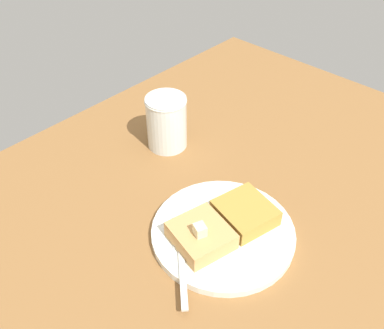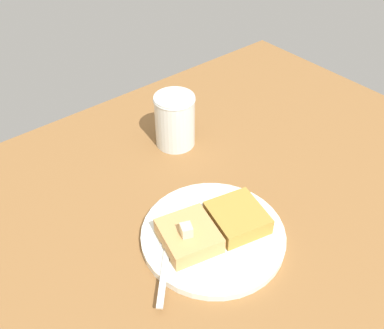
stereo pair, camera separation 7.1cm
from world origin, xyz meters
TOP-DOWN VIEW (x-y plane):
  - table_surface at (0.00, 0.00)cm, footprint 109.47×109.47cm
  - plate at (-2.03, 11.06)cm, footprint 21.66×21.66cm
  - toast_slice_left at (-5.97, 12.01)cm, footprint 9.32×9.66cm
  - toast_slice_middle at (1.91, 10.11)cm, footprint 9.32×9.66cm
  - butter_pat_primary at (-6.74, 11.55)cm, footprint 2.08×2.18cm
  - fork at (-9.53, 12.53)cm, footprint 11.93×12.71cm
  - syrup_jar at (8.02, 33.31)cm, footprint 7.64×7.64cm

SIDE VIEW (x-z plane):
  - table_surface at x=0.00cm, z-range 0.00..2.52cm
  - plate at x=-2.03cm, z-range 2.60..3.83cm
  - fork at x=-9.53cm, z-range 3.75..4.11cm
  - toast_slice_left at x=-5.97cm, z-range 3.75..6.43cm
  - toast_slice_middle at x=1.91cm, z-range 3.75..6.43cm
  - butter_pat_primary at x=-6.74cm, z-range 6.43..8.15cm
  - syrup_jar at x=8.02cm, z-range 2.31..12.54cm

